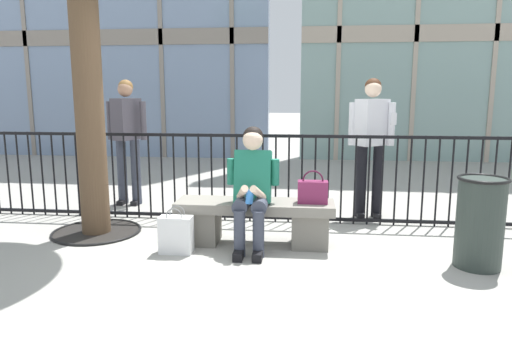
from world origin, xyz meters
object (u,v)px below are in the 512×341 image
handbag_on_bench (313,191)px  bystander_further_back (127,132)px  trash_can (480,222)px  bystander_at_railing (371,137)px  shopping_bag (176,234)px  stone_bench (255,218)px  seated_person_with_phone (252,184)px

handbag_on_bench → bystander_further_back: bearing=148.4°
handbag_on_bench → trash_can: (1.46, -0.40, -0.15)m
handbag_on_bench → bystander_at_railing: size_ratio=0.19×
shopping_bag → bystander_further_back: bearing=122.5°
stone_bench → shopping_bag: 0.81m
bystander_at_railing → stone_bench: bearing=-137.1°
shopping_bag → trash_can: 2.78m
handbag_on_bench → shopping_bag: size_ratio=0.72×
shopping_bag → handbag_on_bench: bearing=14.4°
handbag_on_bench → shopping_bag: bearing=-165.6°
bystander_further_back → stone_bench: bearing=-38.5°
bystander_further_back → trash_can: bystander_further_back is taller
shopping_bag → trash_can: trash_can is taller
stone_bench → seated_person_with_phone: size_ratio=1.32×
trash_can → handbag_on_bench: bearing=164.9°
shopping_bag → bystander_at_railing: 2.68m
shopping_bag → bystander_further_back: 2.37m
stone_bench → trash_can: (2.04, -0.41, 0.15)m
handbag_on_bench → bystander_at_railing: (0.72, 1.22, 0.43)m
seated_person_with_phone → bystander_at_railing: (1.31, 1.33, 0.35)m
stone_bench → handbag_on_bench: handbag_on_bench is taller
stone_bench → trash_can: trash_can is taller
stone_bench → handbag_on_bench: size_ratio=4.82×
seated_person_with_phone → trash_can: 2.09m
handbag_on_bench → shopping_bag: 1.41m
seated_person_with_phone → handbag_on_bench: bearing=11.3°
bystander_at_railing → trash_can: size_ratio=2.10×
seated_person_with_phone → shopping_bag: bearing=-163.0°
seated_person_with_phone → bystander_further_back: (-1.91, 1.66, 0.35)m
seated_person_with_phone → bystander_at_railing: size_ratio=0.71×
bystander_further_back → bystander_at_railing: bearing=-5.8°
seated_person_with_phone → bystander_at_railing: bystander_at_railing is taller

